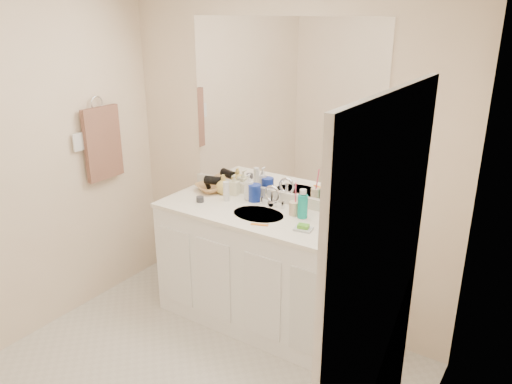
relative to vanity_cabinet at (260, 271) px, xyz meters
The scene contains 27 objects.
wall_back 0.82m from the vanity_cabinet, 90.00° to the left, with size 2.60×0.02×2.40m, color #F6DFC1.
wall_left 1.83m from the vanity_cabinet, 141.75° to the right, with size 0.02×2.60×2.40m, color #F6DFC1.
wall_right 1.83m from the vanity_cabinet, 38.25° to the right, with size 0.02×2.60×2.40m, color #F6DFC1.
vanity_cabinet is the anchor object (origin of this frame).
countertop 0.44m from the vanity_cabinet, ahead, with size 1.52×0.57×0.03m, color white.
backsplash 0.56m from the vanity_cabinet, 90.00° to the left, with size 1.52×0.03×0.08m, color silver.
sink_basin 0.44m from the vanity_cabinet, 90.00° to the right, with size 0.37×0.37×0.02m, color beige.
faucet 0.53m from the vanity_cabinet, 90.00° to the left, with size 0.02×0.02×0.11m, color silver.
mirror 1.17m from the vanity_cabinet, 90.00° to the left, with size 1.48×0.01×1.20m, color white.
blue_mug 0.57m from the vanity_cabinet, 132.46° to the left, with size 0.09×0.09×0.13m, color #1730A0.
tan_cup 0.55m from the vanity_cabinet, 26.16° to the left, with size 0.07×0.07×0.09m, color beige.
toothbrush 0.65m from the vanity_cabinet, 25.11° to the left, with size 0.01×0.01×0.18m, color #FF436B.
mouthwash_bottle 0.61m from the vanity_cabinet, 18.33° to the left, with size 0.07×0.07×0.16m, color #0DA090.
clear_pump_bottle 0.74m from the vanity_cabinet, 21.51° to the left, with size 0.06×0.06×0.16m, color silver.
soap_dish 0.60m from the vanity_cabinet, 12.20° to the right, with size 0.11×0.09×0.01m, color silver.
green_soap 0.62m from the vanity_cabinet, 12.20° to the right, with size 0.07×0.05×0.03m, color #5CB82C.
orange_comb 0.50m from the vanity_cabinet, 57.94° to the right, with size 0.12×0.02×0.00m, color orange.
dark_jar 0.68m from the vanity_cabinet, behind, with size 0.06×0.06×0.04m, color #33343A.
extra_white_bottle 0.63m from the vanity_cabinet, 169.39° to the left, with size 0.05×0.05×0.15m, color silver.
soap_bottle_white 0.61m from the vanity_cabinet, 140.53° to the left, with size 0.08×0.08×0.20m, color white.
soap_bottle_cream 0.68m from the vanity_cabinet, 150.66° to the left, with size 0.07×0.07×0.16m, color beige.
soap_bottle_yellow 0.71m from the vanity_cabinet, 158.76° to the left, with size 0.12×0.12×0.15m, color #D2B251.
wicker_basket 0.75m from the vanity_cabinet, 163.22° to the left, with size 0.23×0.23×0.06m, color #B48148.
hair_dryer 0.78m from the vanity_cabinet, 162.63° to the left, with size 0.07×0.07×0.13m, color black.
towel_ring 1.71m from the vanity_cabinet, 168.86° to the right, with size 0.11×0.11×0.01m, color silver.
hand_towel 1.52m from the vanity_cabinet, 168.69° to the right, with size 0.04×0.32×0.55m, color brown.
switch_plate 1.61m from the vanity_cabinet, 160.52° to the right, with size 0.01×0.09×0.13m, color white.
Camera 1 is at (1.72, -1.64, 2.20)m, focal length 35.00 mm.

